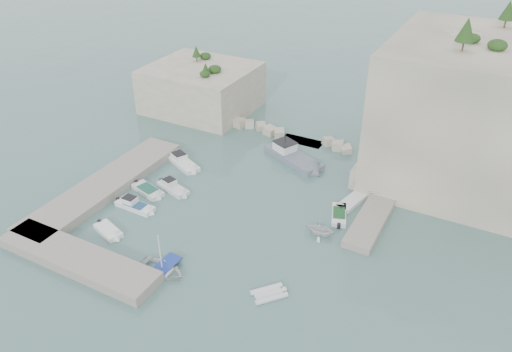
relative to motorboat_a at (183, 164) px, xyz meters
The scene contains 22 objects.
ground 14.84m from the motorboat_a, 34.31° to the right, with size 400.00×400.00×0.00m, color slate.
cliff_east 39.11m from the motorboat_a, 22.55° to the left, with size 26.00×22.00×17.00m, color beige.
cliff_terrace 27.06m from the motorboat_a, 20.89° to the left, with size 8.00×10.00×2.50m, color beige.
outcrop_west 18.68m from the motorboat_a, 114.96° to the left, with size 16.00×14.00×7.00m, color beige.
quay_west 10.51m from the motorboat_a, 116.87° to the right, with size 5.00×24.00×1.10m, color #9E9689.
quay_south 20.99m from the motorboat_a, 83.83° to the right, with size 18.00×4.00×1.10m, color #9E9689.
ledge_east 25.81m from the motorboat_a, ahead, with size 3.00×16.00×0.80m, color #9E9689.
breakwater 17.70m from the motorboat_a, 50.47° to the left, with size 28.00×3.00×1.40m, color beige.
motorboat_a is the anchor object (origin of this frame).
motorboat_b 6.28m from the motorboat_a, 65.14° to the right, with size 4.94×1.62×1.40m, color silver, non-canonical shape.
motorboat_c 7.48m from the motorboat_a, 88.47° to the right, with size 4.88×1.77×0.70m, color silver, non-canonical shape.
motorboat_d 10.91m from the motorboat_a, 84.40° to the right, with size 5.29×1.57×1.40m, color white, non-canonical shape.
motorboat_e 15.84m from the motorboat_a, 84.56° to the right, with size 3.99×1.63×0.70m, color white, non-canonical shape.
rowboat 20.75m from the motorboat_a, 60.06° to the right, with size 3.48×4.87×1.01m, color white.
inflatable_dinghy 26.19m from the motorboat_a, 37.37° to the right, with size 3.40×1.65×0.44m, color silver, non-canonical shape.
tender_east_a 22.28m from the motorboat_a, 13.90° to the right, with size 2.74×3.17×1.67m, color white.
tender_east_b 22.30m from the motorboat_a, ahead, with size 4.55×1.55×0.70m, color white, non-canonical shape.
tender_east_c 22.80m from the motorboat_a, ahead, with size 5.19×1.68×0.70m, color silver, non-canonical shape.
tender_east_d 24.10m from the motorboat_a, 10.86° to the left, with size 1.57×4.18×1.62m, color white.
work_boat 14.71m from the motorboat_a, 32.02° to the left, with size 9.89×2.92×2.20m, color slate, non-canonical shape.
rowboat_mast 20.91m from the motorboat_a, 60.06° to the right, with size 0.10×0.10×4.20m, color white.
vegetation 38.52m from the motorboat_a, 28.06° to the left, with size 53.48×13.88×13.40m.
Camera 1 is at (23.13, -37.32, 33.01)m, focal length 35.00 mm.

